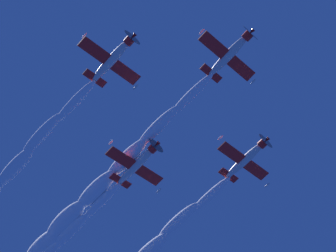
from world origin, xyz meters
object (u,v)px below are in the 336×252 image
Objects in this scene: airplane_right_wingman at (113,58)px; airplane_slot_tail at (138,164)px; airplane_lead at (230,54)px; airplane_left_wingman at (246,159)px.

airplane_right_wingman is 1.00× the size of airplane_slot_tail.
airplane_lead is 1.02× the size of airplane_right_wingman.
airplane_right_wingman is 15.15m from airplane_slot_tail.
airplane_left_wingman reaches higher than airplane_right_wingman.
airplane_left_wingman reaches higher than airplane_slot_tail.
airplane_right_wingman is (-11.88, 9.23, -1.40)m from airplane_lead.
airplane_right_wingman is at bearing 142.16° from airplane_lead.
airplane_lead is 15.10m from airplane_right_wingman.
airplane_right_wingman is at bearing -137.88° from airplane_slot_tail.
airplane_lead is at bearing -37.84° from airplane_right_wingman.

